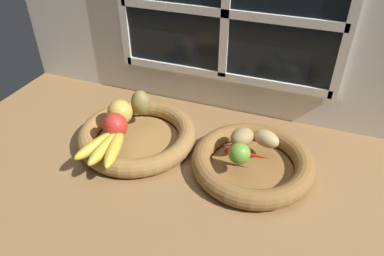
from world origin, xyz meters
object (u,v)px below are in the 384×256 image
object	(u,v)px
apple_red_front	(115,125)
potato_back	(266,139)
fruit_bowl_right	(252,162)
fruit_bowl_left	(137,135)
banana_bunch_front	(107,145)
chili_pepper	(248,154)
lime_near	(239,154)
apple_golden_left	(120,112)
pear_brown	(141,103)
potato_oblong	(242,137)

from	to	relation	value
apple_red_front	potato_back	world-z (taller)	apple_red_front
fruit_bowl_right	fruit_bowl_left	bearing A→B (deg)	180.00
apple_red_front	banana_bunch_front	xyz separation A→B (cm)	(1.13, -6.15, -1.71)
apple_red_front	chili_pepper	world-z (taller)	apple_red_front
apple_red_front	lime_near	distance (cm)	33.35
apple_golden_left	pear_brown	distance (cm)	6.96
potato_oblong	potato_back	distance (cm)	6.17
fruit_bowl_left	banana_bunch_front	xyz separation A→B (cm)	(-2.20, -11.23, 4.28)
lime_near	fruit_bowl_left	bearing A→B (deg)	172.21
banana_bunch_front	potato_oblong	xyz separation A→B (cm)	(31.12, 14.20, 0.67)
apple_red_front	potato_back	distance (cm)	39.43
fruit_bowl_right	apple_golden_left	bearing A→B (deg)	178.86
fruit_bowl_right	lime_near	distance (cm)	7.26
fruit_bowl_right	pear_brown	world-z (taller)	pear_brown
fruit_bowl_right	apple_golden_left	world-z (taller)	apple_golden_left
banana_bunch_front	potato_oblong	world-z (taller)	potato_oblong
chili_pepper	banana_bunch_front	bearing A→B (deg)	-167.31
apple_red_front	banana_bunch_front	world-z (taller)	apple_red_front
apple_golden_left	chili_pepper	xyz separation A→B (cm)	(36.73, -2.52, -2.42)
fruit_bowl_right	potato_back	size ratio (longest dim) A/B	4.46
lime_near	apple_red_front	bearing A→B (deg)	-178.34
fruit_bowl_left	lime_near	bearing A→B (deg)	-7.79
potato_oblong	banana_bunch_front	bearing A→B (deg)	-155.48
apple_golden_left	lime_near	world-z (taller)	apple_golden_left
apple_red_front	pear_brown	size ratio (longest dim) A/B	0.90
lime_near	chili_pepper	distance (cm)	3.25
lime_near	apple_golden_left	bearing A→B (deg)	172.13
potato_back	chili_pepper	size ratio (longest dim) A/B	0.63
lime_near	fruit_bowl_right	bearing A→B (deg)	56.31
pear_brown	potato_back	bearing A→B (deg)	-3.51
pear_brown	chili_pepper	size ratio (longest dim) A/B	0.68
fruit_bowl_right	potato_back	distance (cm)	7.02
fruit_bowl_right	chili_pepper	bearing A→B (deg)	-122.86
apple_golden_left	chili_pepper	world-z (taller)	apple_golden_left
apple_golden_left	potato_oblong	xyz separation A→B (cm)	(34.05, 2.21, -1.21)
banana_bunch_front	chili_pepper	distance (cm)	35.10
fruit_bowl_left	fruit_bowl_right	xyz separation A→B (cm)	(32.74, 0.00, 0.00)
fruit_bowl_left	potato_back	bearing A→B (deg)	7.62
potato_oblong	chili_pepper	size ratio (longest dim) A/B	0.61
chili_pepper	fruit_bowl_right	bearing A→B (deg)	54.18
potato_oblong	pear_brown	bearing A→B (deg)	172.70
fruit_bowl_left	apple_golden_left	size ratio (longest dim) A/B	4.70
banana_bunch_front	lime_near	xyz separation A→B (cm)	(32.20, 7.12, 1.05)
fruit_bowl_left	apple_golden_left	bearing A→B (deg)	171.65
chili_pepper	lime_near	bearing A→B (deg)	-127.25
pear_brown	banana_bunch_front	size ratio (longest dim) A/B	0.44
fruit_bowl_right	potato_oblong	xyz separation A→B (cm)	(-3.81, 2.97, 4.95)
pear_brown	potato_oblong	distance (cm)	31.10
apple_red_front	pear_brown	distance (cm)	12.08
banana_bunch_front	chili_pepper	size ratio (longest dim) A/B	1.52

